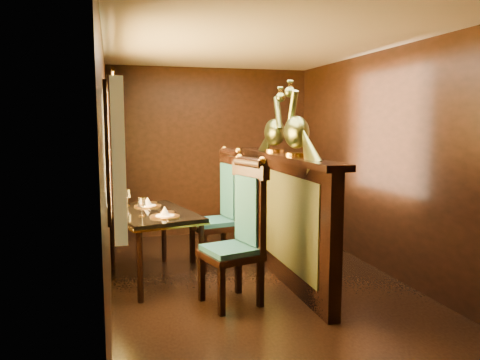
# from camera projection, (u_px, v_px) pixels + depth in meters

# --- Properties ---
(ground) EXTENTS (5.00, 5.00, 0.00)m
(ground) POSITION_uv_depth(u_px,v_px,m) (262.00, 288.00, 4.83)
(ground) COLOR black
(ground) RESTS_ON ground
(room_shell) EXTENTS (3.04, 5.04, 2.52)m
(room_shell) POSITION_uv_depth(u_px,v_px,m) (254.00, 134.00, 4.63)
(room_shell) COLOR black
(room_shell) RESTS_ON ground
(partition) EXTENTS (0.26, 2.70, 1.36)m
(partition) POSITION_uv_depth(u_px,v_px,m) (281.00, 213.00, 5.12)
(partition) COLOR black
(partition) RESTS_ON ground
(dining_table) EXTENTS (1.04, 1.42, 0.95)m
(dining_table) POSITION_uv_depth(u_px,v_px,m) (152.00, 218.00, 5.01)
(dining_table) COLOR black
(dining_table) RESTS_ON ground
(chair_left) EXTENTS (0.62, 0.63, 1.40)m
(chair_left) POSITION_uv_depth(u_px,v_px,m) (242.00, 227.00, 4.40)
(chair_left) COLOR black
(chair_left) RESTS_ON ground
(chair_right) EXTENTS (0.58, 0.60, 1.41)m
(chair_right) POSITION_uv_depth(u_px,v_px,m) (224.00, 204.00, 5.56)
(chair_right) COLOR black
(chair_right) RESTS_ON ground
(peacock_left) EXTENTS (0.24, 0.65, 0.77)m
(peacock_left) POSITION_uv_depth(u_px,v_px,m) (297.00, 118.00, 4.62)
(peacock_left) COLOR #164431
(peacock_left) RESTS_ON partition
(peacock_right) EXTENTS (0.23, 0.61, 0.72)m
(peacock_right) POSITION_uv_depth(u_px,v_px,m) (275.00, 120.00, 5.24)
(peacock_right) COLOR #164431
(peacock_right) RESTS_ON partition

